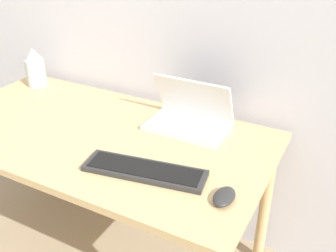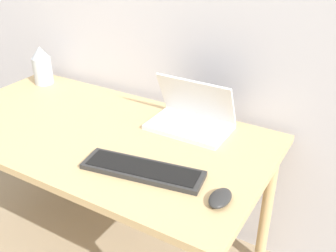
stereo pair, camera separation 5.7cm
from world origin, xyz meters
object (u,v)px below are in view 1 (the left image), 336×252
object	(u,v)px
keyboard	(145,170)
vase	(35,68)
mouse	(224,197)
laptop	(190,116)

from	to	relation	value
keyboard	vase	xyz separation A→B (m)	(-0.92, 0.42, 0.09)
mouse	vase	distance (m)	1.30
laptop	keyboard	bearing A→B (deg)	-89.10
laptop	mouse	distance (m)	0.50
mouse	vase	bearing A→B (deg)	160.44
laptop	mouse	xyz separation A→B (m)	(0.31, -0.40, -0.03)
keyboard	laptop	bearing A→B (deg)	90.90
vase	keyboard	bearing A→B (deg)	-24.73
keyboard	mouse	size ratio (longest dim) A/B	4.18
vase	mouse	bearing A→B (deg)	-19.56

